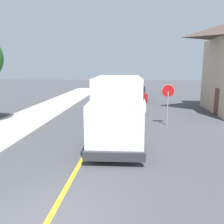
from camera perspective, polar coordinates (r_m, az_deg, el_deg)
centre_line_yellow at (r=15.45m, az=-2.59°, el=-3.13°), size 0.16×56.00×0.01m
box_truck at (r=12.47m, az=1.37°, el=1.71°), size 2.64×7.26×3.20m
parked_car_near at (r=20.11m, az=5.26°, el=2.45°), size 1.90×4.44×1.67m
parked_car_mid at (r=25.88m, az=6.13°, el=4.35°), size 2.00×4.48×1.67m
parked_car_far at (r=32.58m, az=5.63°, el=5.74°), size 1.97×4.47×1.67m
stop_sign at (r=15.44m, az=13.36°, el=3.56°), size 0.80×0.10×2.65m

